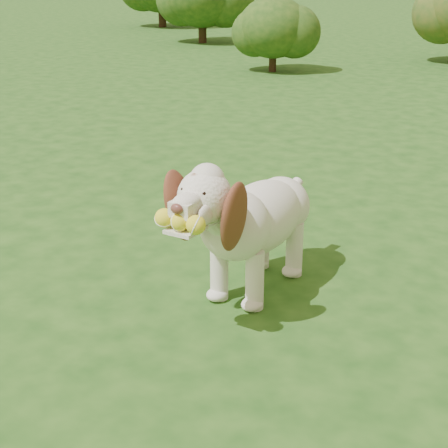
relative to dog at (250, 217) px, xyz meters
The scene contains 3 objects.
ground 0.59m from the dog, 70.76° to the left, with size 80.00×80.00×0.00m, color #194212.
dog is the anchor object (origin of this frame).
shrub_a 7.91m from the dog, 113.91° to the left, with size 1.14×1.14×1.18m.
Camera 1 is at (1.40, -3.42, 1.76)m, focal length 55.00 mm.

